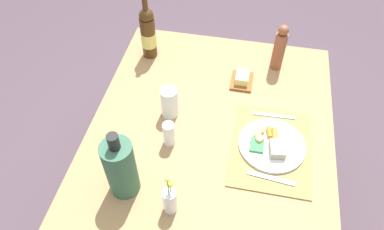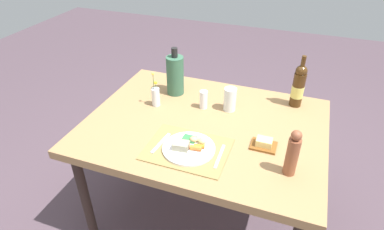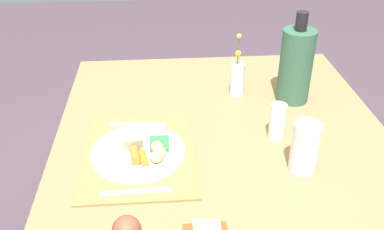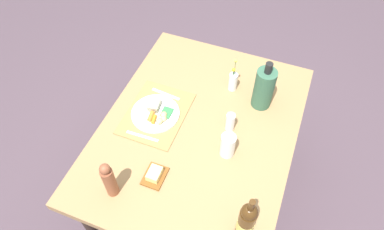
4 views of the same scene
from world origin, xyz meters
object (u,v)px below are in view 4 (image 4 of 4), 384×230
butter_dish (155,175)px  water_tumbler (228,146)px  wine_bottle (246,222)px  cooler_bottle (264,88)px  dinner_plate (156,113)px  fork (166,94)px  salt_shaker (230,122)px  knife (142,136)px  flower_vase (233,81)px  dining_table (198,135)px  pepper_mill (109,180)px

butter_dish → water_tumbler: 0.39m
wine_bottle → cooler_bottle: 0.76m
dinner_plate → fork: size_ratio=1.50×
dinner_plate → salt_shaker: salt_shaker is taller
water_tumbler → cooler_bottle: size_ratio=0.46×
wine_bottle → water_tumbler: (-0.37, -0.19, -0.07)m
knife → flower_vase: 0.61m
knife → butter_dish: butter_dish is taller
fork → cooler_bottle: cooler_bottle is taller
dinner_plate → water_tumbler: size_ratio=1.87×
dining_table → wine_bottle: (0.46, 0.38, 0.20)m
pepper_mill → water_tumbler: size_ratio=1.68×
wine_bottle → cooler_bottle: (-0.75, -0.11, -0.00)m
dinner_plate → wine_bottle: bearing=53.8°
flower_vase → pepper_mill: bearing=-21.6°
fork → flower_vase: flower_vase is taller
dinner_plate → dining_table: bearing=89.9°
butter_dish → dining_table: bearing=164.5°
butter_dish → cooler_bottle: size_ratio=0.42×
fork → butter_dish: size_ratio=1.37×
dining_table → knife: size_ratio=7.34×
pepper_mill → flower_vase: (-0.83, 0.33, -0.05)m
knife → water_tumbler: bearing=96.8°
fork → cooler_bottle: 0.56m
dinner_plate → butter_dish: (0.35, 0.15, 0.00)m
fork → wine_bottle: bearing=52.2°
knife → butter_dish: (0.19, 0.16, 0.01)m
dining_table → salt_shaker: size_ratio=11.73×
dining_table → dinner_plate: size_ratio=4.98×
knife → flower_vase: bearing=144.2°
dinner_plate → butter_dish: 0.38m
fork → wine_bottle: wine_bottle is taller
knife → wine_bottle: 0.71m
cooler_bottle → knife: bearing=-49.3°
cooler_bottle → water_tumbler: bearing=-11.6°
flower_vase → dinner_plate: bearing=-44.4°
fork → pepper_mill: bearing=7.1°
wine_bottle → fork: bearing=-133.8°
flower_vase → water_tumbler: (0.44, 0.11, -0.00)m
salt_shaker → water_tumbler: water_tumbler is taller
salt_shaker → cooler_bottle: (-0.23, 0.11, 0.07)m
salt_shaker → pepper_mill: bearing=-36.2°
butter_dish → flower_vase: (-0.69, 0.18, 0.04)m
butter_dish → pepper_mill: pepper_mill is taller
butter_dish → pepper_mill: (0.14, -0.15, 0.10)m
fork → pepper_mill: 0.65m
knife → pepper_mill: pepper_mill is taller
flower_vase → dining_table: bearing=-13.7°
dining_table → wine_bottle: 0.63m
fork → butter_dish: butter_dish is taller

